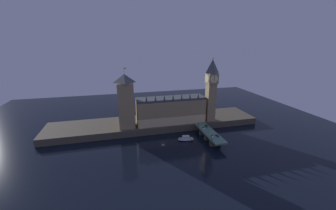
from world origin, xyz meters
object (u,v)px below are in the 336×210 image
object	(u,v)px
clock_tower	(211,88)
pedestrian_far_rail	(199,126)
pedestrian_near_rail	(213,139)
boat_upstream	(186,139)
car_northbound_lead	(203,128)
car_northbound_trail	(212,136)
car_southbound_trail	(206,126)
car_southbound_lead	(217,136)
street_lamp_far	(198,122)
victoria_tower	(126,101)
street_lamp_near	(212,135)

from	to	relation	value
clock_tower	pedestrian_far_rail	size ratio (longest dim) A/B	35.47
pedestrian_near_rail	boat_upstream	bearing A→B (deg)	131.44
car_northbound_lead	car_northbound_trail	xyz separation A→B (m)	(-0.00, -18.45, 0.01)
clock_tower	car_southbound_trail	distance (m)	39.76
car_southbound_lead	pedestrian_near_rail	distance (m)	9.91
pedestrian_near_rail	street_lamp_far	bearing A→B (deg)	90.75
car_northbound_trail	car_southbound_lead	size ratio (longest dim) A/B	0.93
victoria_tower	pedestrian_near_rail	world-z (taller)	victoria_tower
pedestrian_near_rail	street_lamp_near	world-z (taller)	street_lamp_near
victoria_tower	car_southbound_trail	xyz separation A→B (m)	(75.82, -21.00, -24.96)
car_northbound_lead	pedestrian_near_rail	xyz separation A→B (m)	(-2.52, -25.23, 0.37)
car_northbound_trail	street_lamp_near	world-z (taller)	street_lamp_near
car_southbound_lead	pedestrian_far_rail	xyz separation A→B (m)	(-7.56, 23.73, 0.38)
pedestrian_near_rail	street_lamp_far	world-z (taller)	street_lamp_far
clock_tower	victoria_tower	world-z (taller)	clock_tower
pedestrian_near_rail	clock_tower	bearing A→B (deg)	67.90
boat_upstream	car_northbound_trail	bearing A→B (deg)	-32.65
victoria_tower	street_lamp_far	bearing A→B (deg)	-15.84
street_lamp_near	street_lamp_far	bearing A→B (deg)	90.00
victoria_tower	boat_upstream	bearing A→B (deg)	-30.77
victoria_tower	street_lamp_near	size ratio (longest dim) A/B	7.97
pedestrian_far_rail	clock_tower	bearing A→B (deg)	41.25
car_southbound_trail	street_lamp_far	bearing A→B (deg)	167.60
car_northbound_lead	clock_tower	bearing A→B (deg)	52.60
car_northbound_trail	pedestrian_far_rail	world-z (taller)	pedestrian_far_rail
car_northbound_lead	car_southbound_lead	world-z (taller)	car_northbound_lead
car_southbound_lead	boat_upstream	xyz separation A→B (m)	(-24.62, 12.93, -6.33)
pedestrian_far_rail	street_lamp_far	bearing A→B (deg)	132.02
car_southbound_trail	street_lamp_near	size ratio (longest dim) A/B	0.62
car_southbound_trail	car_northbound_trail	bearing A→B (deg)	-102.88
clock_tower	car_northbound_lead	distance (m)	43.26
car_southbound_lead	boat_upstream	size ratio (longest dim) A/B	0.28
car_northbound_lead	pedestrian_far_rail	distance (m)	5.52
clock_tower	boat_upstream	size ratio (longest dim) A/B	4.34
pedestrian_near_rail	pedestrian_far_rail	size ratio (longest dim) A/B	1.00
pedestrian_near_rail	pedestrian_far_rail	world-z (taller)	pedestrian_far_rail
boat_upstream	pedestrian_near_rail	bearing A→B (deg)	-48.56
boat_upstream	car_northbound_lead	bearing A→B (deg)	16.79
car_southbound_lead	street_lamp_far	size ratio (longest dim) A/B	0.59
victoria_tower	car_southbound_lead	distance (m)	90.91
car_northbound_lead	pedestrian_near_rail	distance (m)	25.36
clock_tower	pedestrian_near_rail	world-z (taller)	clock_tower
car_southbound_trail	street_lamp_far	xyz separation A→B (m)	(-7.96, 1.75, 3.73)
clock_tower	car_southbound_lead	world-z (taller)	clock_tower
clock_tower	car_southbound_lead	distance (m)	53.83
street_lamp_near	boat_upstream	distance (m)	26.73
pedestrian_far_rail	car_southbound_trail	bearing A→B (deg)	-9.80
car_northbound_trail	street_lamp_near	bearing A→B (deg)	-117.33
car_southbound_trail	pedestrian_near_rail	distance (m)	29.79
car_southbound_lead	car_southbound_trail	distance (m)	22.42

